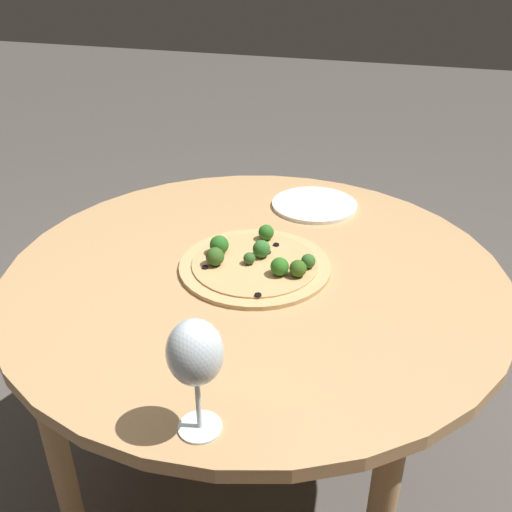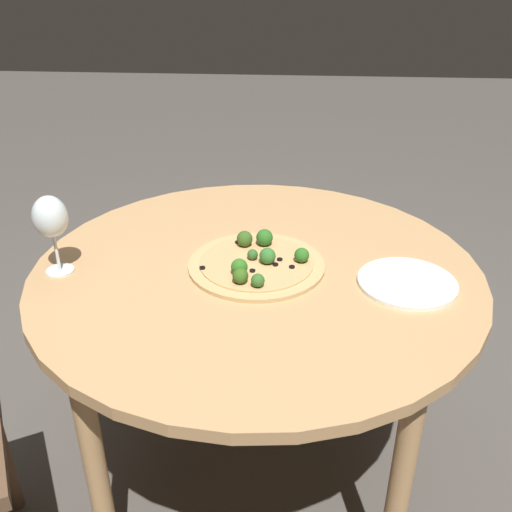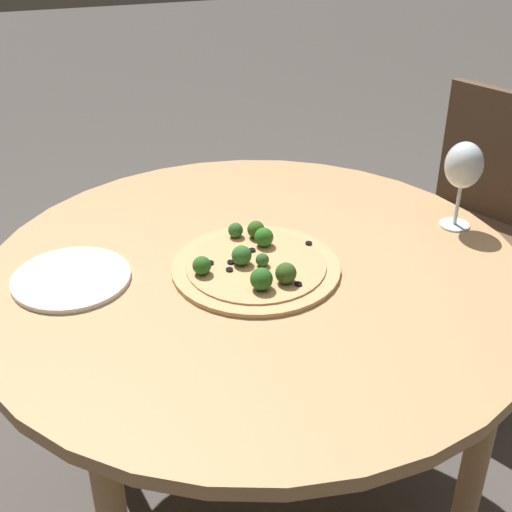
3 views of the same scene
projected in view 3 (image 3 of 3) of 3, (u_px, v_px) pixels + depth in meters
ground_plane at (256, 509)px, 1.76m from camera, size 12.00×12.00×0.00m
dining_table at (256, 300)px, 1.44m from camera, size 1.09×1.09×0.70m
chair at (472, 225)px, 2.07m from camera, size 0.55×0.55×0.82m
pizza at (255, 264)px, 1.40m from camera, size 0.33×0.33×0.06m
wine_glass at (464, 167)px, 1.49m from camera, size 0.08×0.08×0.19m
plate_near at (71, 278)px, 1.36m from camera, size 0.23×0.23×0.01m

